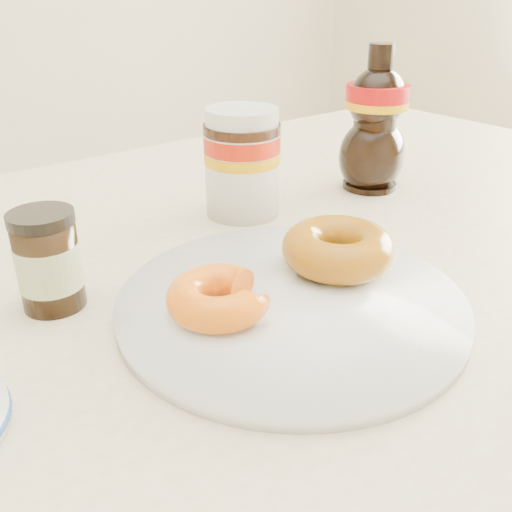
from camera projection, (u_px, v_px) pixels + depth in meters
dining_table at (278, 309)px, 0.67m from camera, size 1.40×0.90×0.75m
plate at (291, 303)px, 0.50m from camera, size 0.31×0.31×0.02m
donut_bitten at (218, 297)px, 0.47m from camera, size 0.10×0.10×0.03m
donut_whole at (338, 248)px, 0.54m from camera, size 0.14×0.14×0.04m
nutella_jar at (242, 158)px, 0.69m from camera, size 0.09×0.09×0.13m
syrup_bottle at (375, 119)px, 0.76m from camera, size 0.12×0.11×0.19m
dark_jar at (48, 261)px, 0.50m from camera, size 0.06×0.06×0.09m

